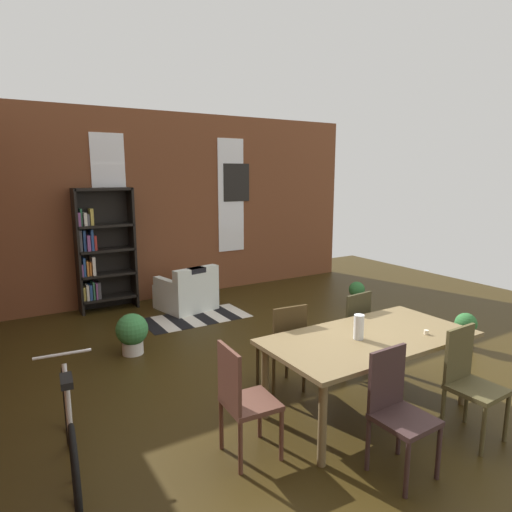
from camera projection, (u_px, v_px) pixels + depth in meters
ground_plane at (333, 390)px, 4.69m from camera, size 11.32×11.32×0.00m
back_wall_brick at (174, 206)px, 8.08m from camera, size 7.54×0.12×3.31m
window_pane_0 at (110, 199)px, 7.41m from camera, size 0.55×0.02×2.15m
window_pane_1 at (231, 196)px, 8.58m from camera, size 0.55×0.02×2.15m
dining_table at (370, 343)px, 4.16m from camera, size 2.00×1.02×0.76m
vase_on_table at (359, 327)px, 4.05m from camera, size 0.09×0.09×0.23m
tealight_candle_0 at (426, 332)px, 4.19m from camera, size 0.04×0.04×0.04m
dining_chair_far_left at (284, 345)px, 4.58m from camera, size 0.44×0.44×0.95m
dining_chair_head_left at (242, 398)px, 3.49m from camera, size 0.42×0.42×0.95m
dining_chair_near_left at (397, 408)px, 3.35m from camera, size 0.41×0.41×0.95m
dining_chair_near_right at (469, 379)px, 3.81m from camera, size 0.41×0.41×0.95m
dining_chair_far_right at (350, 329)px, 5.05m from camera, size 0.43×0.43×0.95m
bookshelf_tall at (101, 251)px, 7.27m from camera, size 0.92×0.34×2.02m
armchair_white at (187, 293)px, 7.44m from camera, size 0.94×0.94×0.75m
bicycle_second at (70, 433)px, 3.34m from camera, size 0.44×1.63×0.87m
potted_plant_by_shelf at (357, 293)px, 7.66m from camera, size 0.27×0.27×0.42m
potted_plant_corner at (465, 329)px, 5.80m from camera, size 0.28×0.28×0.46m
potted_plant_window at (132, 332)px, 5.58m from camera, size 0.40×0.40×0.52m
striped_rug at (196, 318)px, 7.02m from camera, size 1.63×0.82×0.01m
framed_picture at (236, 183)px, 8.59m from camera, size 0.56×0.03×0.72m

